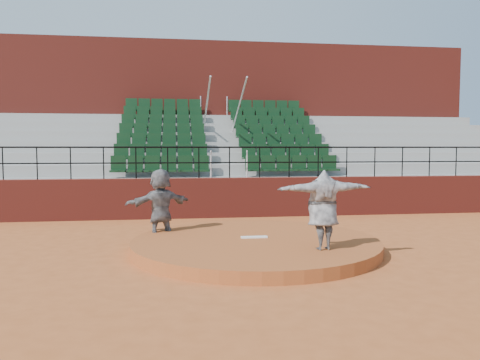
% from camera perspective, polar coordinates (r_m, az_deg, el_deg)
% --- Properties ---
extents(ground, '(90.00, 90.00, 0.00)m').
position_cam_1_polar(ground, '(10.58, 1.88, -8.53)').
color(ground, '#B05627').
rests_on(ground, ground).
extents(pitchers_mound, '(5.50, 5.50, 0.25)m').
position_cam_1_polar(pitchers_mound, '(10.56, 1.88, -7.87)').
color(pitchers_mound, '#A45024').
rests_on(pitchers_mound, ground).
extents(pitching_rubber, '(0.60, 0.15, 0.03)m').
position_cam_1_polar(pitching_rubber, '(10.67, 1.74, -6.97)').
color(pitching_rubber, white).
rests_on(pitching_rubber, pitchers_mound).
extents(boundary_wall, '(24.00, 0.30, 1.30)m').
position_cam_1_polar(boundary_wall, '(15.37, -1.28, -2.15)').
color(boundary_wall, maroon).
rests_on(boundary_wall, ground).
extents(wall_railing, '(24.04, 0.05, 1.03)m').
position_cam_1_polar(wall_railing, '(15.28, -1.29, 3.00)').
color(wall_railing, black).
rests_on(wall_railing, boundary_wall).
extents(seating_deck, '(24.00, 5.97, 4.63)m').
position_cam_1_polar(seating_deck, '(18.93, -2.56, 1.41)').
color(seating_deck, gray).
rests_on(seating_deck, ground).
extents(press_box_facade, '(24.00, 3.00, 7.10)m').
position_cam_1_polar(press_box_facade, '(22.88, -3.50, 7.14)').
color(press_box_facade, maroon).
rests_on(press_box_facade, ground).
extents(pitcher, '(2.00, 0.71, 1.60)m').
position_cam_1_polar(pitcher, '(9.50, 10.10, -3.60)').
color(pitcher, black).
rests_on(pitcher, pitchers_mound).
extents(fielder, '(1.72, 1.20, 1.79)m').
position_cam_1_polar(fielder, '(11.54, -9.70, -3.04)').
color(fielder, black).
rests_on(fielder, ground).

